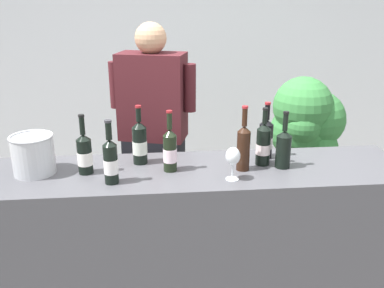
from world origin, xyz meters
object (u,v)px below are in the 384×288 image
(wine_bottle_3, at_px, (85,154))
(wine_bottle_4, at_px, (243,146))
(wine_glass, at_px, (233,157))
(wine_bottle_0, at_px, (111,161))
(ice_bucket, at_px, (33,154))
(potted_shrub, at_px, (306,130))
(wine_bottle_6, at_px, (140,143))
(wine_bottle_2, at_px, (170,150))
(wine_bottle_7, at_px, (284,148))
(wine_bottle_5, at_px, (266,138))
(person_server, at_px, (154,151))
(wine_bottle_1, at_px, (263,144))

(wine_bottle_3, xyz_separation_m, wine_bottle_4, (0.86, -0.03, 0.03))
(wine_glass, bearing_deg, wine_bottle_3, 168.39)
(wine_bottle_0, xyz_separation_m, wine_bottle_3, (-0.15, 0.14, -0.01))
(ice_bucket, xyz_separation_m, potted_shrub, (1.90, 1.02, -0.25))
(wine_bottle_4, distance_m, wine_bottle_6, 0.58)
(ice_bucket, height_order, potted_shrub, potted_shrub)
(wine_bottle_2, bearing_deg, wine_bottle_7, -1.49)
(wine_bottle_5, distance_m, wine_bottle_7, 0.17)
(wine_bottle_6, bearing_deg, wine_bottle_0, -118.51)
(wine_bottle_4, distance_m, person_server, 0.84)
(wine_bottle_4, xyz_separation_m, person_server, (-0.48, 0.64, -0.25))
(wine_bottle_0, distance_m, wine_bottle_7, 0.94)
(wine_bottle_1, relative_size, person_server, 0.20)
(potted_shrub, bearing_deg, ice_bucket, -151.63)
(wine_bottle_1, bearing_deg, wine_bottle_2, -176.02)
(wine_bottle_5, bearing_deg, wine_glass, -130.24)
(wine_bottle_3, height_order, potted_shrub, wine_bottle_3)
(wine_bottle_3, height_order, wine_bottle_5, wine_bottle_5)
(wine_bottle_6, relative_size, person_server, 0.20)
(wine_bottle_1, relative_size, wine_bottle_3, 1.01)
(wine_bottle_5, relative_size, person_server, 0.20)
(wine_bottle_0, relative_size, wine_bottle_3, 1.02)
(wine_bottle_4, distance_m, potted_shrub, 1.36)
(wine_bottle_7, xyz_separation_m, wine_glass, (-0.31, -0.14, 0.01))
(wine_bottle_5, xyz_separation_m, potted_shrub, (0.60, 0.91, -0.26))
(potted_shrub, bearing_deg, wine_bottle_2, -137.91)
(wine_bottle_0, xyz_separation_m, person_server, (0.22, 0.75, -0.24))
(wine_bottle_6, bearing_deg, wine_bottle_3, -157.93)
(wine_bottle_5, height_order, wine_bottle_7, wine_bottle_5)
(wine_bottle_7, xyz_separation_m, ice_bucket, (-1.36, 0.05, -0.01))
(wine_bottle_0, relative_size, wine_glass, 1.88)
(wine_bottle_3, xyz_separation_m, wine_bottle_7, (1.08, -0.02, 0.00))
(wine_bottle_4, height_order, wine_bottle_7, wine_bottle_4)
(wine_bottle_4, distance_m, wine_glass, 0.15)
(wine_bottle_7, distance_m, person_server, 0.98)
(wine_bottle_0, height_order, ice_bucket, wine_bottle_0)
(person_server, bearing_deg, potted_shrub, 19.34)
(wine_bottle_7, bearing_deg, wine_bottle_0, -172.65)
(wine_bottle_0, relative_size, wine_bottle_6, 0.99)
(potted_shrub, bearing_deg, wine_bottle_0, -141.05)
(wine_bottle_3, height_order, ice_bucket, wine_bottle_3)
(ice_bucket, bearing_deg, wine_bottle_4, -2.99)
(wine_glass, bearing_deg, wine_bottle_6, 150.19)
(wine_bottle_0, relative_size, wine_bottle_2, 0.99)
(wine_glass, bearing_deg, wine_bottle_0, 178.30)
(wine_bottle_5, bearing_deg, potted_shrub, 56.77)
(ice_bucket, bearing_deg, potted_shrub, 28.37)
(wine_bottle_2, bearing_deg, ice_bucket, 177.72)
(wine_bottle_1, height_order, potted_shrub, wine_bottle_1)
(wine_bottle_6, xyz_separation_m, potted_shrub, (1.33, 0.93, -0.26))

